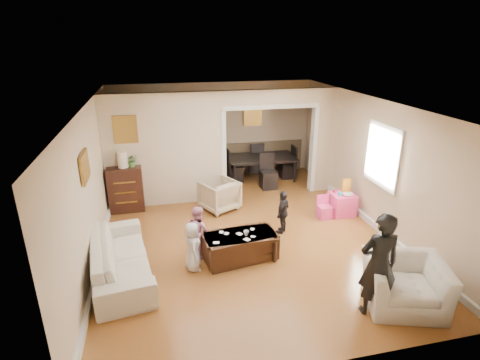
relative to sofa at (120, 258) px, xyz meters
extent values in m
plane|color=#AD672C|center=(2.30, 1.01, -0.33)|extent=(7.00, 7.00, 0.00)
cube|color=#C0AD8C|center=(0.92, 2.81, 0.97)|extent=(2.75, 0.18, 2.60)
cube|color=#C0AD8C|center=(4.77, 2.81, 0.97)|extent=(0.55, 0.18, 2.60)
cube|color=#C0AD8C|center=(3.40, 2.81, 2.10)|extent=(2.22, 0.18, 0.35)
cube|color=white|center=(5.03, 0.61, 1.22)|extent=(0.03, 0.95, 1.10)
cube|color=brown|center=(0.10, 2.71, 1.52)|extent=(0.45, 0.03, 0.55)
cube|color=brown|center=(-0.41, 0.41, 1.47)|extent=(0.03, 0.55, 0.40)
cube|color=brown|center=(3.40, 4.45, 1.37)|extent=(0.45, 0.03, 0.55)
imported|color=beige|center=(0.00, 0.00, 0.00)|extent=(1.17, 2.33, 0.65)
imported|color=tan|center=(2.03, 2.19, 0.02)|extent=(1.00, 1.01, 0.69)
imported|color=beige|center=(4.09, -1.70, 0.03)|extent=(1.34, 1.25, 0.71)
cube|color=#35170F|center=(-0.02, 2.61, 0.19)|extent=(0.75, 0.42, 1.03)
cylinder|color=#EEE3C2|center=(-0.02, 2.61, 0.89)|extent=(0.22, 0.22, 0.36)
imported|color=#457835|center=(0.18, 2.61, 0.85)|extent=(0.27, 0.23, 0.30)
cube|color=#391F12|center=(2.03, 0.06, -0.09)|extent=(1.35, 0.83, 0.47)
imported|color=silver|center=(2.13, 0.01, 0.19)|extent=(0.11, 0.11, 0.09)
cube|color=#FB428C|center=(4.64, 1.33, -0.08)|extent=(0.51, 0.51, 0.48)
cube|color=yellow|center=(4.76, 1.43, 0.31)|extent=(0.20, 0.07, 0.30)
cylinder|color=#28A0CA|center=(4.54, 1.28, 0.20)|extent=(0.08, 0.08, 0.08)
cube|color=#BD1735|center=(4.52, 1.45, 0.18)|extent=(0.10, 0.08, 0.05)
imported|color=silver|center=(4.69, 1.21, 0.18)|extent=(0.21, 0.21, 0.05)
imported|color=black|center=(3.51, 3.84, 0.00)|extent=(1.87, 1.09, 0.65)
imported|color=black|center=(3.58, -1.75, 0.46)|extent=(0.60, 0.42, 1.57)
imported|color=silver|center=(1.18, -0.09, 0.10)|extent=(0.28, 0.42, 0.86)
imported|color=pink|center=(1.33, 0.36, 0.15)|extent=(0.54, 0.58, 0.95)
imported|color=black|center=(3.08, 0.81, 0.13)|extent=(0.51, 0.55, 0.90)
cube|color=white|center=(1.81, 0.14, 0.15)|extent=(0.11, 0.11, 0.00)
cube|color=white|center=(2.03, 0.08, 0.15)|extent=(0.13, 0.13, 0.00)
cube|color=white|center=(2.23, -0.07, 0.15)|extent=(0.10, 0.09, 0.00)
cube|color=white|center=(1.73, 0.22, 0.15)|extent=(0.10, 0.11, 0.00)
cube|color=white|center=(2.29, 0.20, 0.15)|extent=(0.10, 0.10, 0.00)
cube|color=white|center=(1.58, -0.13, 0.15)|extent=(0.11, 0.10, 0.00)
cube|color=white|center=(2.11, -0.14, 0.15)|extent=(0.13, 0.14, 0.00)
camera|label=1|loc=(0.72, -5.70, 3.41)|focal=28.49mm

